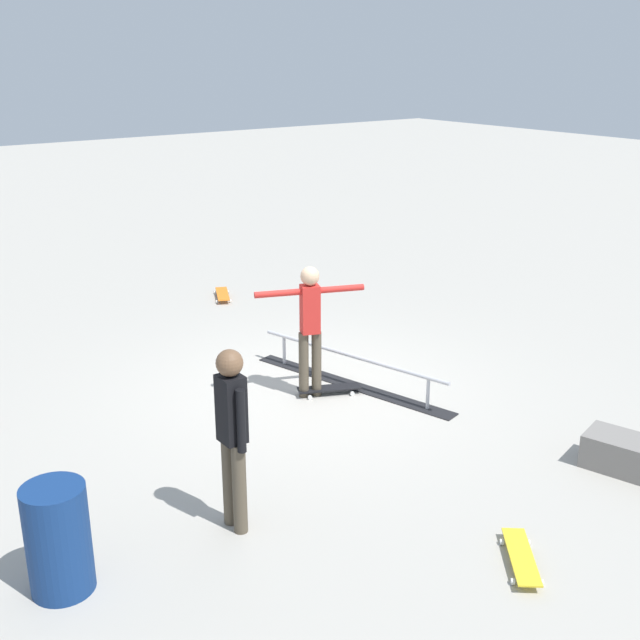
% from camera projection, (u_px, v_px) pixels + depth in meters
% --- Properties ---
extents(ground_plane, '(60.00, 60.00, 0.00)m').
position_uv_depth(ground_plane, '(308.00, 390.00, 10.04)').
color(ground_plane, '#ADA89E').
extents(grind_rail, '(3.00, 1.01, 0.44)m').
position_uv_depth(grind_rail, '(351.00, 372.00, 10.13)').
color(grind_rail, black).
rests_on(grind_rail, ground_plane).
extents(skater_main, '(0.57, 1.28, 1.68)m').
position_uv_depth(skater_main, '(310.00, 322.00, 9.57)').
color(skater_main, brown).
rests_on(skater_main, ground_plane).
extents(skateboard_main, '(0.51, 0.81, 0.09)m').
position_uv_depth(skateboard_main, '(329.00, 389.00, 9.91)').
color(skateboard_main, black).
rests_on(skateboard_main, ground_plane).
extents(bystander_black_shirt, '(0.39, 0.24, 1.73)m').
position_uv_depth(bystander_black_shirt, '(232.00, 430.00, 6.85)').
color(bystander_black_shirt, brown).
rests_on(bystander_black_shirt, ground_plane).
extents(loose_skateboard_yellow, '(0.75, 0.66, 0.09)m').
position_uv_depth(loose_skateboard_yellow, '(521.00, 557.00, 6.63)').
color(loose_skateboard_yellow, yellow).
rests_on(loose_skateboard_yellow, ground_plane).
extents(loose_skateboard_orange, '(0.81, 0.53, 0.09)m').
position_uv_depth(loose_skateboard_orange, '(223.00, 294.00, 13.73)').
color(loose_skateboard_orange, orange).
rests_on(loose_skateboard_orange, ground_plane).
extents(trash_bin, '(0.51, 0.51, 0.93)m').
position_uv_depth(trash_bin, '(58.00, 539.00, 6.20)').
color(trash_bin, navy).
rests_on(trash_bin, ground_plane).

